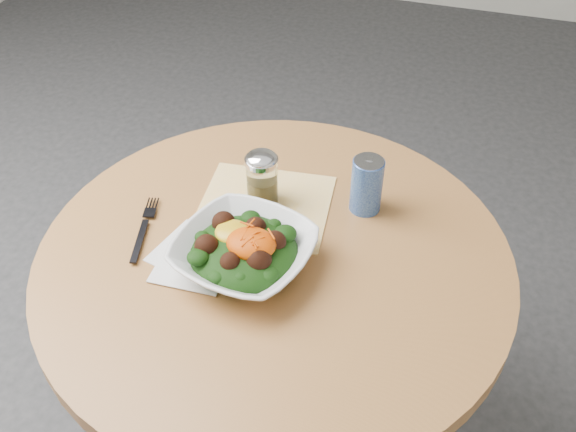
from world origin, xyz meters
name	(u,v)px	position (x,y,z in m)	size (l,w,h in m)	color
table	(276,318)	(0.00, 0.00, 0.55)	(0.90, 0.90, 0.75)	black
cloth_napkin	(265,205)	(-0.06, 0.12, 0.75)	(0.26, 0.24, 0.00)	orange
paper_napkins	(194,257)	(-0.14, -0.06, 0.75)	(0.16, 0.18, 0.00)	silver
salad_bowl	(244,251)	(-0.04, -0.05, 0.78)	(0.29, 0.29, 0.09)	silver
fork	(145,227)	(-0.26, -0.02, 0.76)	(0.06, 0.19, 0.00)	black
spice_shaker	(262,179)	(-0.07, 0.13, 0.81)	(0.07, 0.07, 0.12)	silver
beverage_can	(367,185)	(0.14, 0.18, 0.81)	(0.06, 0.06, 0.12)	navy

